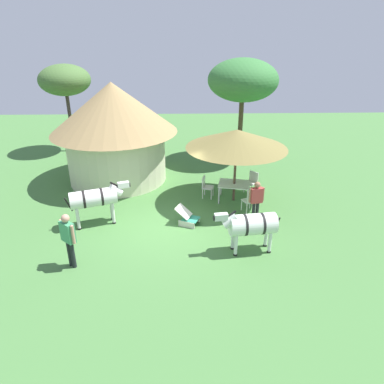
% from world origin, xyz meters
% --- Properties ---
extents(ground_plane, '(36.00, 36.00, 0.00)m').
position_xyz_m(ground_plane, '(0.00, 0.00, 0.00)').
color(ground_plane, '#45763B').
extents(thatched_hut, '(5.50, 5.50, 4.37)m').
position_xyz_m(thatched_hut, '(-2.35, 4.42, 2.44)').
color(thatched_hut, beige).
rests_on(thatched_hut, ground_plane).
extents(shade_umbrella, '(3.91, 3.91, 2.94)m').
position_xyz_m(shade_umbrella, '(2.67, 2.04, 2.59)').
color(shade_umbrella, brown).
rests_on(shade_umbrella, ground_plane).
extents(patio_dining_table, '(1.41, 1.17, 0.74)m').
position_xyz_m(patio_dining_table, '(2.67, 2.04, 0.65)').
color(patio_dining_table, silver).
rests_on(patio_dining_table, ground_plane).
extents(patio_chair_near_hut, '(0.53, 0.54, 0.90)m').
position_xyz_m(patio_chair_near_hut, '(1.55, 2.37, 0.52)').
color(patio_chair_near_hut, silver).
rests_on(patio_chair_near_hut, ground_plane).
extents(patio_chair_west_end, '(0.57, 0.56, 0.90)m').
position_xyz_m(patio_chair_west_end, '(3.13, 0.98, 0.52)').
color(patio_chair_west_end, silver).
rests_on(patio_chair_west_end, ground_plane).
extents(patio_chair_east_end, '(0.61, 0.61, 0.90)m').
position_xyz_m(patio_chair_east_end, '(3.53, 2.81, 0.52)').
color(patio_chair_east_end, silver).
rests_on(patio_chair_east_end, ground_plane).
extents(guest_beside_umbrella, '(0.56, 0.27, 1.58)m').
position_xyz_m(guest_beside_umbrella, '(3.19, 0.24, 0.95)').
color(guest_beside_umbrella, '#222228').
rests_on(guest_beside_umbrella, ground_plane).
extents(standing_watcher, '(0.50, 0.47, 1.73)m').
position_xyz_m(standing_watcher, '(-2.68, -2.25, 1.04)').
color(standing_watcher, black).
rests_on(standing_watcher, ground_plane).
extents(striped_lounge_chair, '(0.94, 0.80, 0.65)m').
position_xyz_m(striped_lounge_chair, '(0.77, 0.17, 0.26)').
color(striped_lounge_chair, '#2F9171').
rests_on(striped_lounge_chair, ground_plane).
extents(zebra_nearest_camera, '(2.11, 0.83, 1.48)m').
position_xyz_m(zebra_nearest_camera, '(2.67, -1.60, 0.95)').
color(zebra_nearest_camera, silver).
rests_on(zebra_nearest_camera, ground_plane).
extents(zebra_by_umbrella, '(2.18, 1.09, 1.56)m').
position_xyz_m(zebra_by_umbrella, '(-2.46, 0.24, 1.02)').
color(zebra_by_umbrella, silver).
rests_on(zebra_by_umbrella, ground_plane).
extents(acacia_tree_left_background, '(3.46, 3.46, 5.11)m').
position_xyz_m(acacia_tree_left_background, '(3.60, 7.02, 4.06)').
color(acacia_tree_left_background, '#463724').
rests_on(acacia_tree_left_background, ground_plane).
extents(acacia_tree_right_background, '(2.70, 2.70, 4.70)m').
position_xyz_m(acacia_tree_right_background, '(-5.56, 8.72, 3.86)').
color(acacia_tree_right_background, '#403230').
rests_on(acacia_tree_right_background, ground_plane).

